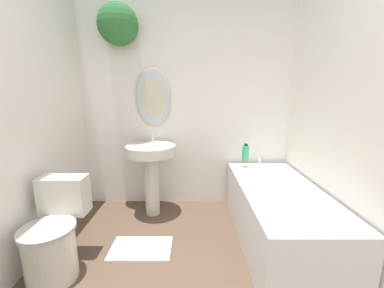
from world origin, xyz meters
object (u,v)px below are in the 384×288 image
pedestal_sink (152,163)px  shampoo_bottle (247,153)px  toilet (56,236)px  bathtub (279,213)px

pedestal_sink → shampoo_bottle: size_ratio=4.68×
toilet → bathtub: size_ratio=0.46×
pedestal_sink → shampoo_bottle: bearing=6.0°
bathtub → shampoo_bottle: bearing=106.1°
shampoo_bottle → bathtub: bearing=-73.9°
bathtub → shampoo_bottle: size_ratio=7.95×
pedestal_sink → bathtub: pedestal_sink is taller
toilet → bathtub: 1.85m
pedestal_sink → toilet: bearing=-122.4°
pedestal_sink → shampoo_bottle: pedestal_sink is taller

